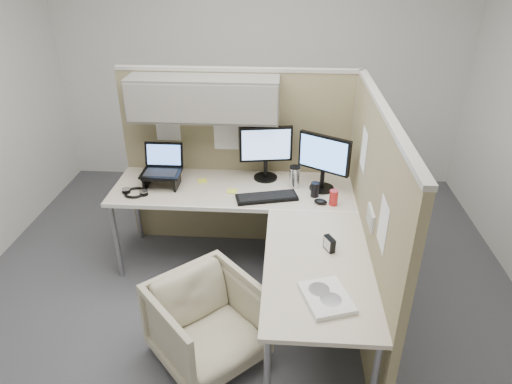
# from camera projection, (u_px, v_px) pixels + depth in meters

# --- Properties ---
(ground) EXTENTS (4.50, 4.50, 0.00)m
(ground) POSITION_uv_depth(u_px,v_px,m) (241.00, 300.00, 3.63)
(ground) COLOR #424248
(ground) RESTS_ON ground
(partition_back) EXTENTS (2.00, 0.36, 1.63)m
(partition_back) POSITION_uv_depth(u_px,v_px,m) (223.00, 133.00, 3.85)
(partition_back) COLOR #8D815C
(partition_back) RESTS_ON ground
(partition_right) EXTENTS (0.07, 2.03, 1.63)m
(partition_right) POSITION_uv_depth(u_px,v_px,m) (369.00, 222.00, 3.13)
(partition_right) COLOR #8D815C
(partition_right) RESTS_ON ground
(desk) EXTENTS (2.00, 1.98, 0.73)m
(desk) POSITION_uv_depth(u_px,v_px,m) (258.00, 219.00, 3.41)
(desk) COLOR beige
(desk) RESTS_ON ground
(office_chair) EXTENTS (0.87, 0.87, 0.65)m
(office_chair) POSITION_uv_depth(u_px,v_px,m) (207.00, 320.00, 2.98)
(office_chair) COLOR beige
(office_chair) RESTS_ON ground
(monitor_left) EXTENTS (0.44, 0.20, 0.47)m
(monitor_left) POSITION_uv_depth(u_px,v_px,m) (266.00, 149.00, 3.78)
(monitor_left) COLOR black
(monitor_left) RESTS_ON desk
(monitor_right) EXTENTS (0.40, 0.26, 0.47)m
(monitor_right) POSITION_uv_depth(u_px,v_px,m) (324.00, 158.00, 3.61)
(monitor_right) COLOR black
(monitor_right) RESTS_ON desk
(laptop_station) EXTENTS (0.32, 0.27, 0.33)m
(laptop_station) POSITION_uv_depth(u_px,v_px,m) (162.00, 171.00, 3.75)
(laptop_station) COLOR black
(laptop_station) RESTS_ON desk
(keyboard) EXTENTS (0.51, 0.27, 0.02)m
(keyboard) POSITION_uv_depth(u_px,v_px,m) (267.00, 197.00, 3.59)
(keyboard) COLOR black
(keyboard) RESTS_ON desk
(mouse) EXTENTS (0.12, 0.09, 0.04)m
(mouse) POSITION_uv_depth(u_px,v_px,m) (320.00, 202.00, 3.52)
(mouse) COLOR black
(mouse) RESTS_ON desk
(travel_mug) EXTENTS (0.09, 0.09, 0.19)m
(travel_mug) POSITION_uv_depth(u_px,v_px,m) (295.00, 177.00, 3.73)
(travel_mug) COLOR silver
(travel_mug) RESTS_ON desk
(soda_can_green) EXTENTS (0.07, 0.07, 0.12)m
(soda_can_green) POSITION_uv_depth(u_px,v_px,m) (334.00, 198.00, 3.49)
(soda_can_green) COLOR #B21E1E
(soda_can_green) RESTS_ON desk
(soda_can_silver) EXTENTS (0.07, 0.07, 0.12)m
(soda_can_silver) POSITION_uv_depth(u_px,v_px,m) (315.00, 190.00, 3.60)
(soda_can_silver) COLOR black
(soda_can_silver) RESTS_ON desk
(sticky_note_d) EXTENTS (0.09, 0.09, 0.01)m
(sticky_note_d) POSITION_uv_depth(u_px,v_px,m) (232.00, 191.00, 3.70)
(sticky_note_d) COLOR #E6F23F
(sticky_note_d) RESTS_ON desk
(sticky_note_c) EXTENTS (0.10, 0.10, 0.01)m
(sticky_note_c) POSITION_uv_depth(u_px,v_px,m) (202.00, 181.00, 3.86)
(sticky_note_c) COLOR #E6F23F
(sticky_note_c) RESTS_ON desk
(headphones) EXTENTS (0.22, 0.21, 0.03)m
(headphones) POSITION_uv_depth(u_px,v_px,m) (135.00, 192.00, 3.66)
(headphones) COLOR black
(headphones) RESTS_ON desk
(paper_stack) EXTENTS (0.33, 0.37, 0.03)m
(paper_stack) POSITION_uv_depth(u_px,v_px,m) (326.00, 298.00, 2.56)
(paper_stack) COLOR white
(paper_stack) RESTS_ON desk
(desk_clock) EXTENTS (0.08, 0.10, 0.10)m
(desk_clock) POSITION_uv_depth(u_px,v_px,m) (329.00, 244.00, 2.96)
(desk_clock) COLOR black
(desk_clock) RESTS_ON desk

